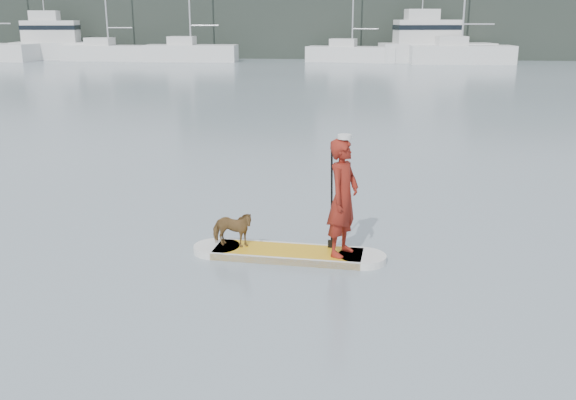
# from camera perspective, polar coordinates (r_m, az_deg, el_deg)

# --- Properties ---
(ground) EXTENTS (140.00, 140.00, 0.00)m
(ground) POSITION_cam_1_polar(r_m,az_deg,el_deg) (13.55, -0.82, -0.80)
(ground) COLOR slate
(ground) RESTS_ON ground
(paddleboard) EXTENTS (3.29, 0.99, 0.12)m
(paddleboard) POSITION_cam_1_polar(r_m,az_deg,el_deg) (10.86, 0.00, -4.77)
(paddleboard) COLOR gold
(paddleboard) RESTS_ON ground
(paddler) EXTENTS (0.71, 0.83, 1.93)m
(paddler) POSITION_cam_1_polar(r_m,az_deg,el_deg) (10.42, 4.91, 0.20)
(paddler) COLOR maroon
(paddler) RESTS_ON paddleboard
(white_cap) EXTENTS (0.22, 0.22, 0.07)m
(white_cap) POSITION_cam_1_polar(r_m,az_deg,el_deg) (10.20, 5.05, 5.63)
(white_cap) COLOR silver
(white_cap) RESTS_ON paddler
(dog) EXTENTS (0.79, 0.45, 0.64)m
(dog) POSITION_cam_1_polar(r_m,az_deg,el_deg) (10.95, -5.00, -2.57)
(dog) COLOR brown
(dog) RESTS_ON paddleboard
(paddle) EXTENTS (0.10, 0.30, 2.00)m
(paddle) POSITION_cam_1_polar(r_m,az_deg,el_deg) (10.76, 3.88, -0.87)
(paddle) COLOR black
(paddle) RESTS_ON ground
(sailboat_b) EXTENTS (8.52, 2.69, 12.61)m
(sailboat_b) POSITION_cam_1_polar(r_m,az_deg,el_deg) (63.20, -15.68, 12.64)
(sailboat_b) COLOR silver
(sailboat_b) RESTS_ON ground
(sailboat_c) EXTENTS (8.36, 3.07, 11.86)m
(sailboat_c) POSITION_cam_1_polar(r_m,az_deg,el_deg) (60.32, -8.67, 12.91)
(sailboat_c) COLOR silver
(sailboat_c) RESTS_ON ground
(sailboat_d) EXTENTS (8.40, 3.79, 11.94)m
(sailboat_d) POSITION_cam_1_polar(r_m,az_deg,el_deg) (59.62, 5.63, 12.95)
(sailboat_d) COLOR silver
(sailboat_d) RESTS_ON ground
(sailboat_e) EXTENTS (9.08, 3.66, 12.84)m
(sailboat_e) POSITION_cam_1_polar(r_m,az_deg,el_deg) (58.70, 15.06, 12.52)
(sailboat_e) COLOR silver
(sailboat_e) RESTS_ON ground
(motor_yacht_a) EXTENTS (10.48, 4.90, 6.05)m
(motor_yacht_a) POSITION_cam_1_polar(r_m,az_deg,el_deg) (60.42, 12.69, 13.50)
(motor_yacht_a) COLOR silver
(motor_yacht_a) RESTS_ON ground
(motor_yacht_b) EXTENTS (9.37, 4.67, 5.91)m
(motor_yacht_b) POSITION_cam_1_polar(r_m,az_deg,el_deg) (66.23, -19.83, 13.11)
(motor_yacht_b) COLOR silver
(motor_yacht_b) RESTS_ON ground
(shore_mass) EXTENTS (90.00, 6.00, 6.00)m
(shore_mass) POSITION_cam_1_polar(r_m,az_deg,el_deg) (65.90, 5.12, 15.11)
(shore_mass) COLOR black
(shore_mass) RESTS_ON ground
(shore_building_west) EXTENTS (14.00, 4.00, 9.00)m
(shore_building_west) POSITION_cam_1_polar(r_m,az_deg,el_deg) (67.88, -3.66, 16.43)
(shore_building_west) COLOR black
(shore_building_west) RESTS_ON ground
(shore_building_east) EXTENTS (10.00, 4.00, 8.00)m
(shore_building_east) POSITION_cam_1_polar(r_m,az_deg,el_deg) (68.85, 20.86, 15.04)
(shore_building_east) COLOR black
(shore_building_east) RESTS_ON ground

